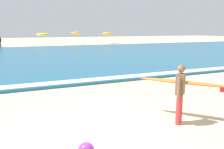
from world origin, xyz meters
TOP-DOWN VIEW (x-y plane):
  - ground_plane at (0.00, 0.00)m, footprint 160.00×160.00m
  - sea at (0.00, 19.20)m, footprint 120.00×28.00m
  - surf_foam at (0.00, 5.80)m, footprint 120.00×0.82m
  - surfer_with_board at (2.29, -0.30)m, footprint 2.04×2.36m
  - beach_umbrella_2 at (3.48, 35.46)m, footprint 2.05×2.07m
  - beach_umbrella_3 at (9.94, 38.18)m, footprint 1.76×1.78m
  - beach_umbrella_4 at (16.30, 38.07)m, footprint 2.10×2.13m
  - beachgoer_near_row_left at (-2.89, 35.64)m, footprint 0.32×0.20m

SIDE VIEW (x-z plane):
  - ground_plane at x=0.00m, z-range 0.00..0.00m
  - sea at x=0.00m, z-range 0.00..0.14m
  - surf_foam at x=0.00m, z-range 0.14..0.15m
  - beachgoer_near_row_left at x=-2.89m, z-range 0.05..1.63m
  - surfer_with_board at x=2.29m, z-range 0.17..1.90m
  - beach_umbrella_2 at x=3.48m, z-range 0.81..2.98m
  - beach_umbrella_4 at x=16.30m, z-range 0.82..3.09m
  - beach_umbrella_3 at x=9.94m, z-range 0.92..3.26m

